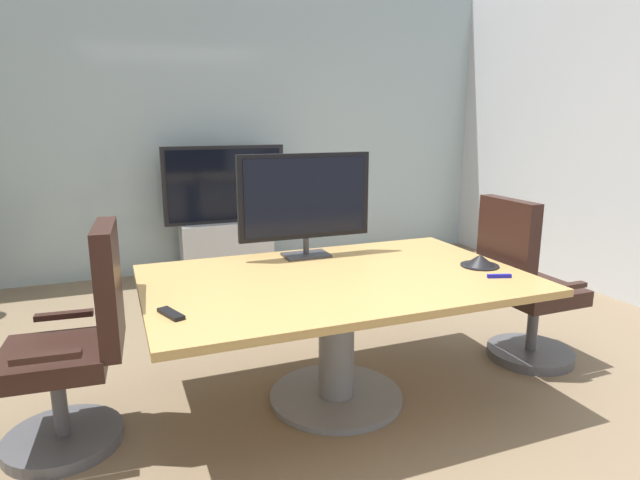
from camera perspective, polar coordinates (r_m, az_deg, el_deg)
name	(u,v)px	position (r m, az deg, el deg)	size (l,w,h in m)	color
ground_plane	(342,427)	(2.96, 2.38, -19.21)	(7.66, 7.66, 0.00)	#7A664C
wall_back_glass_partition	(212,129)	(5.72, -11.42, 11.54)	(6.26, 0.10, 2.93)	#9EB2B7
conference_table	(337,305)	(2.98, 1.78, -6.96)	(2.05, 1.30, 0.73)	#B2894C
office_chair_left	(76,356)	(2.88, -24.50, -11.19)	(0.61, 0.59, 1.09)	#4C4C51
office_chair_right	(524,295)	(3.73, 20.88, -5.45)	(0.60, 0.57, 1.09)	#4C4C51
tv_monitor	(305,199)	(3.28, -1.57, 4.37)	(0.84, 0.18, 0.64)	#333338
wall_display_unit	(226,233)	(5.49, -9.94, 0.79)	(1.20, 0.36, 1.31)	#B7BABC
conference_phone	(480,261)	(3.25, 16.65, -2.16)	(0.22, 0.22, 0.07)	black
remote_control	(171,313)	(2.45, -15.59, -7.53)	(0.05, 0.17, 0.02)	black
whiteboard_marker	(499,276)	(3.05, 18.53, -3.66)	(0.13, 0.02, 0.02)	#1919A5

